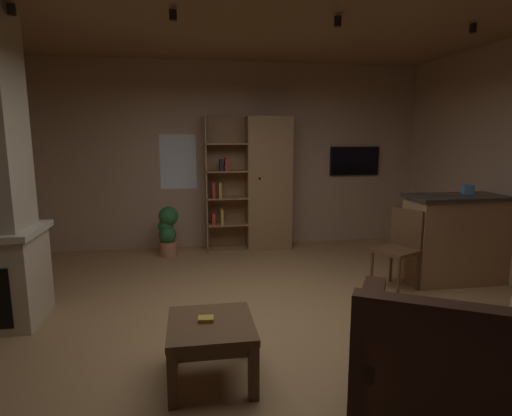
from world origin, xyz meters
name	(u,v)px	position (x,y,z in m)	size (l,w,h in m)	color
floor	(263,326)	(0.00, 0.00, -0.01)	(6.15, 5.91, 0.02)	#A37A4C
wall_back	(230,156)	(0.00, 2.99, 1.44)	(6.27, 0.06, 2.88)	tan
window_pane_back	(178,162)	(-0.80, 2.95, 1.36)	(0.55, 0.01, 0.84)	white
bookshelf_cabinet	(262,184)	(0.48, 2.71, 1.01)	(1.32, 0.41, 2.05)	#997047
kitchen_bar_counter	(464,238)	(2.62, 0.83, 0.53)	(1.43, 0.58, 1.06)	#997047
tissue_box	(468,189)	(2.68, 0.92, 1.11)	(0.12, 0.12, 0.11)	#598CBF
leather_couch	(493,372)	(1.18, -1.49, 0.31)	(1.85, 1.58, 0.84)	#382116
coffee_table	(211,334)	(-0.52, -0.79, 0.35)	(0.61, 0.64, 0.44)	brown
table_book_0	(206,319)	(-0.56, -0.76, 0.46)	(0.11, 0.09, 0.03)	gold
dining_chair	(400,244)	(1.74, 0.71, 0.53)	(0.56, 0.56, 0.92)	brown
potted_floor_plant	(168,230)	(-0.97, 2.45, 0.40)	(0.30, 0.30, 0.74)	#B77051
wall_mounted_tv	(354,161)	(2.06, 2.92, 1.35)	(0.83, 0.06, 0.47)	black
track_light_spot_0	(11,9)	(-2.09, 0.44, 2.81)	(0.07, 0.07, 0.09)	black
track_light_spot_1	(173,15)	(-0.75, 0.40, 2.81)	(0.07, 0.07, 0.09)	black
track_light_spot_2	(338,21)	(0.77, 0.35, 2.81)	(0.07, 0.07, 0.09)	black
track_light_spot_3	(473,28)	(2.18, 0.38, 2.81)	(0.07, 0.07, 0.09)	black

